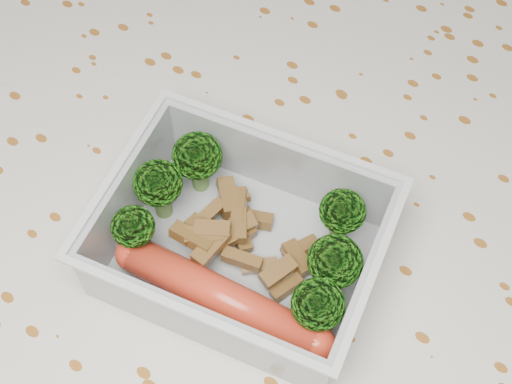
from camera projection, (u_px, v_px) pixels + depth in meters
The scene contains 6 objects.
dining_table at pixel (248, 272), 0.56m from camera, with size 1.40×0.90×0.75m.
tablecloth at pixel (247, 244), 0.52m from camera, with size 1.46×0.96×0.19m.
lunch_container at pixel (241, 247), 0.45m from camera, with size 0.20×0.17×0.06m.
broccoli_florets at pixel (250, 224), 0.44m from camera, with size 0.16×0.11×0.05m.
meat_pile at pixel (235, 234), 0.46m from camera, with size 0.09×0.07×0.03m.
sausage at pixel (222, 297), 0.43m from camera, with size 0.15×0.04×0.02m.
Camera 1 is at (0.14, -0.18, 1.18)m, focal length 50.00 mm.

